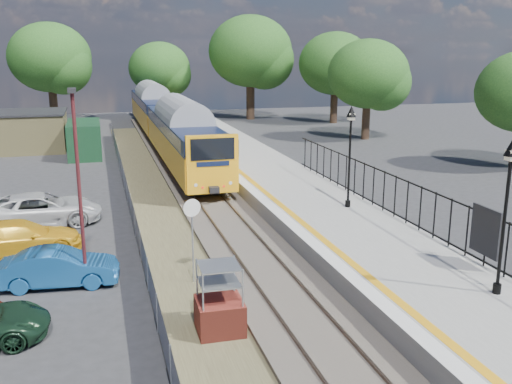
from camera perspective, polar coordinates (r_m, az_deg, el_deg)
name	(u,v)px	position (r m, az deg, el deg)	size (l,w,h in m)	color
ground	(277,289)	(19.56, 2.09, -9.66)	(120.00, 120.00, 0.00)	#2D2D30
track_bed	(208,212)	(28.29, -4.78, -1.99)	(5.90, 80.00, 0.29)	#473F38
platform	(309,207)	(27.87, 5.35, -1.48)	(5.00, 70.00, 0.90)	gray
platform_edge	(269,201)	(27.10, 1.29, -0.87)	(0.90, 70.00, 0.01)	silver
victorian_lamp_south	(509,181)	(17.44, 23.95, 1.05)	(0.44, 0.44, 4.60)	black
victorian_lamp_north	(351,133)	(25.71, 9.44, 5.85)	(0.44, 0.44, 4.60)	black
palisade_fence	(417,206)	(23.53, 15.81, -1.36)	(0.12, 26.00, 2.00)	black
wire_fence	(128,196)	(29.98, -12.66, -0.37)	(0.06, 52.00, 1.20)	#999EA3
outbuilding	(27,133)	(48.98, -21.92, 5.53)	(10.80, 10.10, 3.12)	tan
tree_line	(164,63)	(59.48, -9.17, 12.58)	(56.80, 43.80, 11.88)	#332319
train	(165,118)	(48.90, -9.13, 7.31)	(2.82, 40.83, 3.51)	#F9A816
brick_plinth	(219,300)	(16.36, -3.68, -10.74)	(1.32, 1.32, 2.09)	maroon
speed_sign	(192,226)	(19.34, -6.39, -3.39)	(0.61, 0.16, 3.04)	#999EA3
carpark_lamp	(78,178)	(19.25, -17.33, 1.35)	(0.25, 0.50, 6.71)	#4F1A1D
car_blue	(59,268)	(20.69, -19.11, -7.17)	(1.37, 3.94, 1.30)	#164D88
car_yellow	(20,238)	(24.33, -22.52, -4.25)	(1.90, 4.68, 1.36)	yellow
car_white	(41,209)	(27.96, -20.74, -1.65)	(2.50, 5.43, 1.51)	silver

